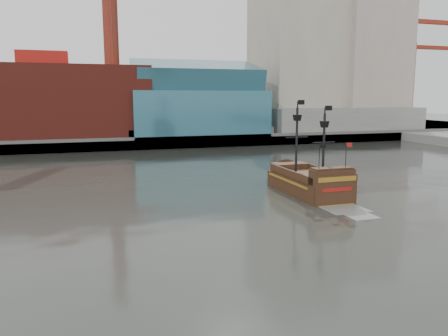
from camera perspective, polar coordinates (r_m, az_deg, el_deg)
name	(u,v)px	position (r m, az deg, el deg)	size (l,w,h in m)	color
ground	(303,248)	(32.46, 10.29, -10.24)	(400.00, 400.00, 0.00)	#242622
promenade_far	(141,133)	(120.18, -10.81, 4.50)	(220.00, 60.00, 2.00)	slate
seawall	(159,143)	(91.07, -8.50, 3.26)	(220.00, 1.00, 2.60)	#4C4C49
skyline	(163,40)	(114.03, -8.00, 16.18)	(149.00, 45.00, 62.00)	brown
crane_a	(411,68)	(143.61, 23.24, 11.92)	(22.50, 4.00, 32.25)	slate
crane_b	(413,81)	(157.29, 23.43, 10.33)	(19.10, 4.00, 26.25)	slate
pirate_ship	(309,185)	(49.85, 10.99, -2.15)	(4.81, 14.93, 11.17)	black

